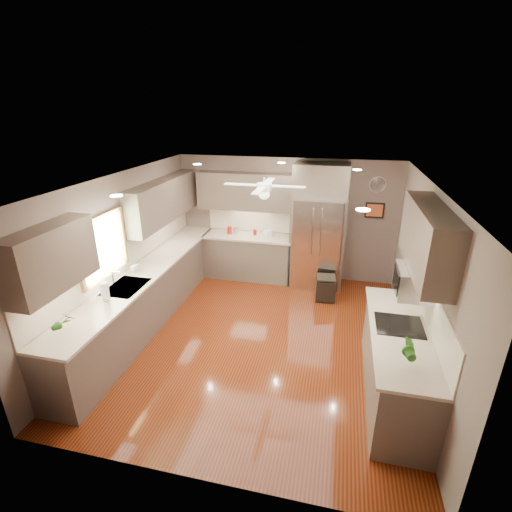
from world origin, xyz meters
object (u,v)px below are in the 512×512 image
at_px(canister_d, 255,232).
at_px(potted_plant_left, 64,322).
at_px(refrigerator, 318,229).
at_px(paper_towel, 105,291).
at_px(microwave, 414,282).
at_px(canister_b, 236,230).
at_px(canister_a, 230,230).
at_px(stool, 325,288).
at_px(soap_bottle, 135,267).
at_px(bowl, 268,235).
at_px(potted_plant_right, 408,349).

bearing_deg(canister_d, potted_plant_left, -108.70).
height_order(refrigerator, paper_towel, refrigerator).
xyz_separation_m(refrigerator, microwave, (1.33, -2.71, 0.29)).
bearing_deg(canister_b, canister_a, -164.09).
distance_m(canister_d, potted_plant_left, 4.24).
bearing_deg(microwave, paper_towel, -174.45).
height_order(refrigerator, stool, refrigerator).
xyz_separation_m(canister_d, soap_bottle, (-1.47, -2.24, 0.02)).
bearing_deg(paper_towel, canister_d, 66.75).
relative_size(bowl, stool, 0.53).
xyz_separation_m(canister_b, potted_plant_left, (-0.95, -4.00, 0.09)).
bearing_deg(paper_towel, refrigerator, 49.27).
height_order(soap_bottle, refrigerator, refrigerator).
relative_size(potted_plant_left, paper_towel, 1.20).
bearing_deg(soap_bottle, canister_b, 64.58).
distance_m(potted_plant_left, microwave, 4.18).
bearing_deg(refrigerator, canister_b, 177.21).
bearing_deg(bowl, microwave, -50.05).
bearing_deg(soap_bottle, refrigerator, 37.83).
distance_m(soap_bottle, bowl, 2.83).
xyz_separation_m(refrigerator, paper_towel, (-2.67, -3.10, -0.11)).
bearing_deg(potted_plant_left, stool, 48.52).
bearing_deg(potted_plant_right, soap_bottle, 160.31).
relative_size(canister_b, bowl, 0.63).
relative_size(canister_d, soap_bottle, 0.66).
xyz_separation_m(potted_plant_left, refrigerator, (2.65, 3.92, 0.09)).
xyz_separation_m(stool, paper_towel, (-2.91, -2.46, 0.84)).
distance_m(refrigerator, stool, 1.17).
height_order(soap_bottle, potted_plant_left, potted_plant_left).
bearing_deg(canister_a, paper_towel, -104.91).
bearing_deg(soap_bottle, bowl, 51.56).
bearing_deg(canister_d, canister_b, -178.34).
distance_m(canister_a, paper_towel, 3.25).
bearing_deg(microwave, potted_plant_left, -163.10).
bearing_deg(canister_a, microwave, -41.13).
bearing_deg(refrigerator, canister_d, 175.82).
distance_m(potted_plant_left, bowl, 4.32).
distance_m(potted_plant_left, potted_plant_right, 3.87).
bearing_deg(refrigerator, paper_towel, -130.73).
distance_m(canister_a, canister_b, 0.13).
height_order(microwave, paper_towel, microwave).
xyz_separation_m(potted_plant_right, refrigerator, (-1.20, 3.56, 0.10)).
relative_size(soap_bottle, bowl, 0.70).
relative_size(bowl, microwave, 0.44).
distance_m(soap_bottle, stool, 3.45).
bearing_deg(stool, potted_plant_right, -71.99).
bearing_deg(soap_bottle, potted_plant_left, -86.53).
xyz_separation_m(canister_b, potted_plant_right, (2.90, -3.64, 0.08)).
xyz_separation_m(canister_a, canister_b, (0.13, 0.04, -0.01)).
xyz_separation_m(bowl, refrigerator, (1.00, -0.07, 0.22)).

